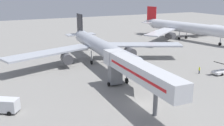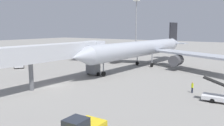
{
  "view_description": "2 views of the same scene",
  "coord_description": "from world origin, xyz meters",
  "px_view_note": "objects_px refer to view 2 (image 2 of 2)",
  "views": [
    {
      "loc": [
        -23.25,
        -34.14,
        18.67
      ],
      "look_at": [
        3.18,
        18.44,
        2.49
      ],
      "focal_mm": 42.2,
      "sensor_mm": 36.0,
      "label": 1
    },
    {
      "loc": [
        29.87,
        -26.16,
        9.89
      ],
      "look_at": [
        3.57,
        12.96,
        2.66
      ],
      "focal_mm": 36.49,
      "sensor_mm": 36.0,
      "label": 2
    }
  ],
  "objects_px": {
    "airplane_at_gate": "(144,49)",
    "apron_light_mast": "(136,14)",
    "jet_bridge": "(62,53)",
    "service_van_outer_right": "(19,62)",
    "ground_crew_worker_foreground": "(192,87)"
  },
  "relations": [
    {
      "from": "ground_crew_worker_foreground",
      "to": "service_van_outer_right",
      "type": "bearing_deg",
      "value": -178.71
    },
    {
      "from": "apron_light_mast",
      "to": "airplane_at_gate",
      "type": "bearing_deg",
      "value": -59.65
    },
    {
      "from": "jet_bridge",
      "to": "service_van_outer_right",
      "type": "distance_m",
      "value": 22.38
    },
    {
      "from": "jet_bridge",
      "to": "apron_light_mast",
      "type": "xyz_separation_m",
      "value": [
        -20.29,
        66.44,
        10.87
      ]
    },
    {
      "from": "airplane_at_gate",
      "to": "ground_crew_worker_foreground",
      "type": "distance_m",
      "value": 25.25
    },
    {
      "from": "airplane_at_gate",
      "to": "apron_light_mast",
      "type": "height_order",
      "value": "apron_light_mast"
    },
    {
      "from": "service_van_outer_right",
      "to": "ground_crew_worker_foreground",
      "type": "height_order",
      "value": "service_van_outer_right"
    },
    {
      "from": "jet_bridge",
      "to": "apron_light_mast",
      "type": "height_order",
      "value": "apron_light_mast"
    },
    {
      "from": "service_van_outer_right",
      "to": "apron_light_mast",
      "type": "bearing_deg",
      "value": 89.04
    },
    {
      "from": "airplane_at_gate",
      "to": "service_van_outer_right",
      "type": "relative_size",
      "value": 9.31
    },
    {
      "from": "airplane_at_gate",
      "to": "service_van_outer_right",
      "type": "bearing_deg",
      "value": -143.26
    },
    {
      "from": "ground_crew_worker_foreground",
      "to": "apron_light_mast",
      "type": "xyz_separation_m",
      "value": [
        -41.75,
        60.1,
        15.44
      ]
    },
    {
      "from": "service_van_outer_right",
      "to": "apron_light_mast",
      "type": "relative_size",
      "value": 0.23
    },
    {
      "from": "airplane_at_gate",
      "to": "jet_bridge",
      "type": "height_order",
      "value": "airplane_at_gate"
    },
    {
      "from": "service_van_outer_right",
      "to": "ground_crew_worker_foreground",
      "type": "bearing_deg",
      "value": 1.29
    }
  ]
}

